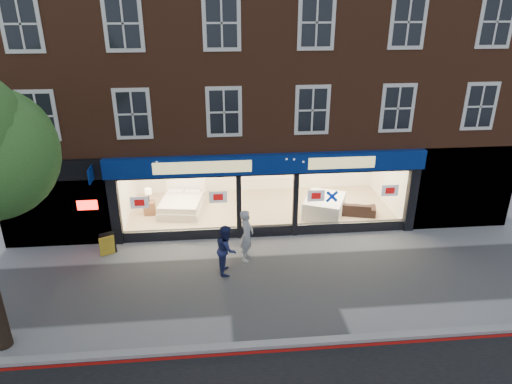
{
  "coord_description": "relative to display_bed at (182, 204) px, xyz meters",
  "views": [
    {
      "loc": [
        -1.87,
        -12.12,
        8.31
      ],
      "look_at": [
        -0.47,
        2.5,
        2.05
      ],
      "focal_mm": 32.0,
      "sensor_mm": 36.0,
      "label": 1
    }
  ],
  "objects": [
    {
      "name": "showroom_floor",
      "position": [
        3.3,
        -0.11,
        -0.37
      ],
      "size": [
        11.0,
        4.5,
        0.1
      ],
      "primitive_type": "cube",
      "color": "tan",
      "rests_on": "ground"
    },
    {
      "name": "mattress_stack",
      "position": [
        5.83,
        -0.86,
        0.04
      ],
      "size": [
        2.09,
        2.29,
        0.73
      ],
      "rotation": [
        0.0,
        0.0,
        -0.42
      ],
      "color": "silver",
      "rests_on": "showroom_floor"
    },
    {
      "name": "a_board",
      "position": [
        -2.4,
        -3.16,
        -0.03
      ],
      "size": [
        0.61,
        0.52,
        0.8
      ],
      "primitive_type": "cube",
      "rotation": [
        0.0,
        0.0,
        0.43
      ],
      "color": "gold",
      "rests_on": "ground"
    },
    {
      "name": "bedside_table",
      "position": [
        -1.31,
        -0.16,
        -0.05
      ],
      "size": [
        0.47,
        0.47,
        0.55
      ],
      "primitive_type": "cube",
      "rotation": [
        0.0,
        0.0,
        0.04
      ],
      "color": "brown",
      "rests_on": "showroom_floor"
    },
    {
      "name": "kerb_stone",
      "position": [
        3.3,
        -8.26,
        -0.36
      ],
      "size": [
        60.0,
        0.25,
        0.12
      ],
      "primitive_type": "cube",
      "color": "gray",
      "rests_on": "ground"
    },
    {
      "name": "building",
      "position": [
        3.28,
        1.58,
        6.25
      ],
      "size": [
        19.0,
        8.26,
        10.3
      ],
      "color": "brown",
      "rests_on": "ground"
    },
    {
      "name": "display_bed",
      "position": [
        0.0,
        0.0,
        0.0
      ],
      "size": [
        1.97,
        2.27,
        1.15
      ],
      "rotation": [
        0.0,
        0.0,
        -0.15
      ],
      "color": "white",
      "rests_on": "showroom_floor"
    },
    {
      "name": "kerb_line",
      "position": [
        3.3,
        -8.46,
        -0.42
      ],
      "size": [
        60.0,
        0.1,
        0.01
      ],
      "primitive_type": "cube",
      "color": "#8C0A07",
      "rests_on": "ground"
    },
    {
      "name": "pedestrian_blue",
      "position": [
        1.69,
        -4.62,
        0.41
      ],
      "size": [
        0.64,
        0.82,
        1.67
      ],
      "primitive_type": "imported",
      "rotation": [
        0.0,
        0.0,
        1.56
      ],
      "color": "#1B224E",
      "rests_on": "ground"
    },
    {
      "name": "ground",
      "position": [
        3.3,
        -5.36,
        -0.42
      ],
      "size": [
        120.0,
        120.0,
        0.0
      ],
      "primitive_type": "plane",
      "color": "gray",
      "rests_on": "ground"
    },
    {
      "name": "pedestrian_grey",
      "position": [
        2.41,
        -3.91,
        0.5
      ],
      "size": [
        0.63,
        0.78,
        1.84
      ],
      "primitive_type": "imported",
      "rotation": [
        0.0,
        0.0,
        1.25
      ],
      "color": "#A4A7AC",
      "rests_on": "ground"
    },
    {
      "name": "sofa",
      "position": [
        7.04,
        -0.95,
        -0.06
      ],
      "size": [
        1.91,
        1.15,
        0.52
      ],
      "primitive_type": "imported",
      "rotation": [
        0.0,
        0.0,
        2.87
      ],
      "color": "black",
      "rests_on": "showroom_floor"
    }
  ]
}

